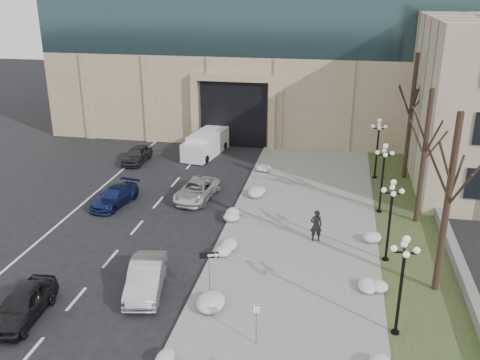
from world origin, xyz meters
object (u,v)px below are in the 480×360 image
object	(u,v)px
car_a	(22,304)
car_d	(197,190)
car_e	(137,155)
keep_sign	(256,316)
car_c	(115,196)
lamppost_b	(391,210)
box_truck	(206,144)
car_b	(146,278)
lamppost_c	(383,169)
lamppost_a	(402,273)
one_way_sign	(213,261)
lamppost_d	(378,140)
pedestrian	(316,225)

from	to	relation	value
car_a	car_d	bearing A→B (deg)	71.96
car_e	keep_sign	xyz separation A→B (m)	(13.53, -21.72, 0.82)
car_c	lamppost_b	distance (m)	18.29
box_truck	car_c	bearing A→B (deg)	-96.44
car_b	car_c	distance (m)	11.39
car_b	car_d	world-z (taller)	car_b
lamppost_c	lamppost_a	bearing A→B (deg)	-90.00
car_c	lamppost_c	distance (m)	17.80
car_c	box_truck	size ratio (longest dim) A/B	0.68
lamppost_a	lamppost_b	xyz separation A→B (m)	(0.00, 6.50, 0.00)
car_d	one_way_sign	distance (m)	12.65
lamppost_c	lamppost_d	bearing A→B (deg)	90.00
pedestrian	car_b	bearing A→B (deg)	27.67
keep_sign	car_c	bearing A→B (deg)	112.39
lamppost_b	lamppost_d	size ratio (longest dim) A/B	1.00
car_d	keep_sign	distance (m)	16.40
car_a	car_d	size ratio (longest dim) A/B	0.92
car_a	lamppost_a	size ratio (longest dim) A/B	0.90
lamppost_c	lamppost_d	size ratio (longest dim) A/B	1.00
car_b	one_way_sign	bearing A→B (deg)	-12.38
car_c	box_truck	world-z (taller)	box_truck
lamppost_b	lamppost_c	bearing A→B (deg)	90.00
lamppost_a	car_c	bearing A→B (deg)	147.66
car_b	box_truck	size ratio (longest dim) A/B	0.72
lamppost_b	lamppost_c	size ratio (longest dim) A/B	1.00
car_c	box_truck	distance (m)	12.38
car_c	car_b	bearing A→B (deg)	-48.49
pedestrian	lamppost_a	xyz separation A→B (m)	(3.87, -8.07, 1.99)
car_a	lamppost_d	world-z (taller)	lamppost_d
car_d	pedestrian	world-z (taller)	pedestrian
car_a	box_truck	bearing A→B (deg)	81.95
car_a	car_e	world-z (taller)	car_a
pedestrian	keep_sign	bearing A→B (deg)	66.04
car_e	car_d	bearing A→B (deg)	-43.10
car_a	one_way_sign	bearing A→B (deg)	18.06
car_b	car_d	bearing A→B (deg)	81.68
pedestrian	lamppost_a	distance (m)	9.17
box_truck	lamppost_d	distance (m)	14.78
box_truck	keep_sign	world-z (taller)	keep_sign
car_c	car_d	xyz separation A→B (m)	(5.18, 2.06, 0.03)
lamppost_a	pedestrian	bearing A→B (deg)	115.59
car_b	one_way_sign	distance (m)	3.63
car_e	box_truck	size ratio (longest dim) A/B	0.63
box_truck	lamppost_b	distance (m)	21.88
car_a	car_d	distance (m)	15.54
box_truck	lamppost_c	world-z (taller)	lamppost_c
one_way_sign	lamppost_a	bearing A→B (deg)	-26.10
one_way_sign	lamppost_a	world-z (taller)	lamppost_a
box_truck	lamppost_b	xyz separation A→B (m)	(14.19, -16.51, 2.15)
car_e	lamppost_d	distance (m)	19.45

